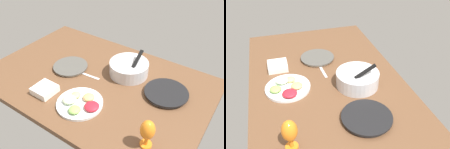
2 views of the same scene
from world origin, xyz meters
The scene contains 8 objects.
ground_plane centered at (0.00, 0.00, -2.00)cm, with size 160.00×104.00×4.00cm, color brown.
dinner_plate_left centered at (-24.75, -0.07, 1.14)cm, with size 26.19×26.19×2.20cm.
dinner_plate_right centered at (48.81, 12.61, 1.47)cm, with size 29.26×29.26×2.83cm.
mixing_bowl centered at (16.15, 18.63, 5.45)cm, with size 28.54×28.54×17.43cm.
fruit_platter centered at (8.04, -27.14, 1.91)cm, with size 29.64×29.64×5.42cm.
hurricane_glass_orange centered at (56.66, -30.57, 11.12)cm, with size 7.95×7.95×17.92cm.
square_bowl_white centered at (-19.38, -31.13, 2.64)cm, with size 14.08×14.08×4.75cm.
fork_by_left_plate centered at (-6.97, 0.25, 0.30)cm, with size 18.00×1.80×0.60cm, color silver.
Camera 1 is at (87.42, -107.16, 107.06)cm, focal length 38.68 mm.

